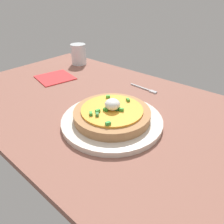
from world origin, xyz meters
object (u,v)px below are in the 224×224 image
(fork, at_px, (146,89))
(napkin, at_px, (55,78))
(plate, at_px, (112,120))
(pizza, at_px, (112,113))
(cup_near, at_px, (79,55))

(fork, xyz_separation_m, napkin, (-0.36, -0.15, -0.00))
(plate, xyz_separation_m, fork, (-0.04, 0.25, -0.01))
(plate, bearing_deg, pizza, -54.99)
(plate, height_order, napkin, plate)
(plate, bearing_deg, napkin, 166.04)
(plate, xyz_separation_m, pizza, (0.00, -0.00, 0.02))
(plate, xyz_separation_m, napkin, (-0.40, 0.10, -0.01))
(cup_near, height_order, fork, cup_near)
(pizza, xyz_separation_m, napkin, (-0.40, 0.10, -0.03))
(plate, relative_size, cup_near, 2.92)
(cup_near, relative_size, napkin, 0.70)
(pizza, bearing_deg, plate, 125.01)
(napkin, bearing_deg, plate, -13.96)
(cup_near, bearing_deg, napkin, -72.66)
(cup_near, distance_m, fork, 0.42)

